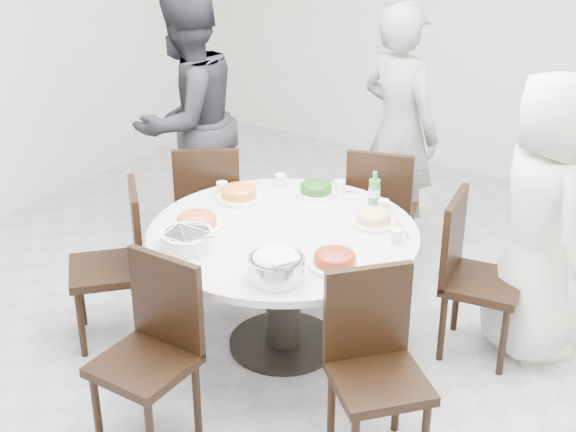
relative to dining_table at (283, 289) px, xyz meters
The scene contains 22 objects.
floor 0.45m from the dining_table, 48.30° to the left, with size 6.00×6.00×0.01m, color #AAAAAF.
wall_back 3.35m from the dining_table, 87.11° to the left, with size 6.00×0.01×2.80m, color silver.
dining_table is the anchor object (origin of this frame).
chair_ne 1.13m from the dining_table, 30.11° to the left, with size 0.42×0.42×0.95m, color black.
chair_n 1.08m from the dining_table, 85.58° to the left, with size 0.42×0.42×0.95m, color black.
chair_nw 1.05m from the dining_table, 151.70° to the left, with size 0.42×0.42×0.95m, color black.
chair_sw 1.03m from the dining_table, 152.12° to the right, with size 0.42×0.42×0.95m, color black.
chair_s 1.06m from the dining_table, 95.21° to the right, with size 0.42×0.42×0.95m, color black.
chair_se 1.06m from the dining_table, 31.85° to the right, with size 0.42×0.42×0.95m, color black.
diner_right 1.49m from the dining_table, 33.18° to the left, with size 0.81×0.52×1.65m, color silver.
diner_middle 1.59m from the dining_table, 91.52° to the left, with size 0.64×0.42×1.76m, color black.
diner_left 1.63m from the dining_table, 149.35° to the left, with size 0.89×0.70×1.84m, color black.
dish_greens 0.66m from the dining_table, 101.06° to the left, with size 0.25×0.25×0.06m, color white.
dish_pale 0.65m from the dining_table, 41.70° to the left, with size 0.25×0.25×0.07m, color white.
dish_orange 0.64m from the dining_table, 155.72° to the left, with size 0.27×0.27×0.07m, color white.
dish_redbrown 0.64m from the dining_table, 24.41° to the right, with size 0.27×0.27×0.07m, color white.
dish_tofu 0.63m from the dining_table, 149.73° to the right, with size 0.28×0.28×0.07m, color white.
rice_bowl 0.69m from the dining_table, 59.97° to the right, with size 0.28×0.28×0.12m, color silver.
soup_bowl 0.68m from the dining_table, 125.67° to the right, with size 0.28×0.28×0.09m, color white.
beverage_bottle 0.78m from the dining_table, 62.83° to the left, with size 0.07×0.07×0.23m, color #327E3E.
tea_cups 0.77m from the dining_table, 87.40° to the left, with size 0.07×0.07×0.08m, color white.
chopsticks 0.74m from the dining_table, 92.82° to the left, with size 0.24×0.04×0.01m, color tan, non-canonical shape.
Camera 1 is at (2.03, -3.48, 2.71)m, focal length 50.00 mm.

